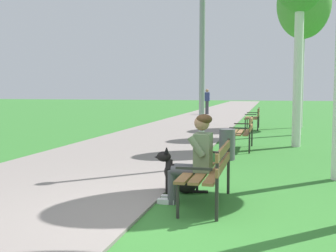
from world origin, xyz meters
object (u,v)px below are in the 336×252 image
Objects in this scene: dog_black at (179,176)px; litter_bin at (227,144)px; park_bench_near at (210,168)px; person_seated_on_near_bench at (195,155)px; park_bench_far at (254,116)px; park_bench_mid at (244,130)px; pedestrian_distant at (207,102)px; lamp_post_near at (202,61)px; birch_tree_fifth at (304,4)px.

dog_black is 3.27m from litter_bin.
park_bench_near is at bearing -87.61° from litter_bin.
litter_bin is (0.05, 3.80, -0.33)m from person_seated_on_near_bench.
park_bench_far is at bearing 89.40° from park_bench_near.
person_seated_on_near_bench is (-0.21, 0.00, 0.17)m from park_bench_near.
pedestrian_distant reaches higher than park_bench_mid.
park_bench_mid is 2.14× the size of litter_bin.
park_bench_near is at bearing -81.29° from pedestrian_distant.
lamp_post_near is 2.51× the size of pedestrian_distant.
park_bench_near is 0.91× the size of pedestrian_distant.
birch_tree_fifth is at bearing -57.43° from pedestrian_distant.
litter_bin is at bearing -79.91° from pedestrian_distant.
park_bench_mid is at bearing -77.84° from pedestrian_distant.
park_bench_near is 1.00× the size of park_bench_mid.
park_bench_near reaches higher than dog_black.
park_bench_far is at bearing -147.96° from birch_tree_fifth.
birch_tree_fifth reaches higher than pedestrian_distant.
park_bench_near is 21.20m from pedestrian_distant.
lamp_post_near is (0.02, 1.98, 1.89)m from dog_black.
park_bench_mid is 8.76m from birch_tree_fifth.
person_seated_on_near_bench is at bearing -90.73° from litter_bin.
park_bench_far is at bearing 86.49° from dog_black.
park_bench_far is at bearing -70.43° from pedestrian_distant.
litter_bin is at bearing 83.02° from dog_black.
park_bench_near is 0.83m from dog_black.
dog_black is at bearing -97.51° from park_bench_mid.
person_seated_on_near_bench is 0.19× the size of birch_tree_fifth.
park_bench_far is 11.05m from dog_black.
dog_black is (-0.66, -5.01, -0.25)m from park_bench_mid.
park_bench_far is 7.79m from litter_bin.
pedestrian_distant is at bearing 109.57° from park_bench_far.
park_bench_near is 13.72m from birch_tree_fifth.
pedestrian_distant is (-2.65, 20.40, 0.58)m from dog_black.
pedestrian_distant is at bearing 122.57° from birch_tree_fifth.
pedestrian_distant is (-5.23, 8.18, -4.27)m from birch_tree_fifth.
park_bench_near is 1.00× the size of park_bench_far.
birch_tree_fifth is 9.37× the size of litter_bin.
person_seated_on_near_bench is at bearing -91.62° from park_bench_far.
dog_black is 0.20× the size of lamp_post_near.
litter_bin is (-2.18, -8.97, -4.76)m from birch_tree_fifth.
person_seated_on_near_bench is (-0.31, -5.56, 0.17)m from park_bench_mid.
park_bench_near is 1.81× the size of dog_black.
dog_black is at bearing -96.98° from litter_bin.
park_bench_mid is at bearing 86.79° from person_seated_on_near_bench.
litter_bin is (-0.28, -7.78, -0.16)m from park_bench_far.
park_bench_far reaches higher than dog_black.
person_seated_on_near_bench is 13.69m from birch_tree_fifth.
litter_bin is (0.40, 3.24, 0.09)m from dog_black.
birch_tree_fifth is (2.55, 10.24, 2.96)m from lamp_post_near.
lamp_post_near is at bearing -104.01° from birch_tree_fifth.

